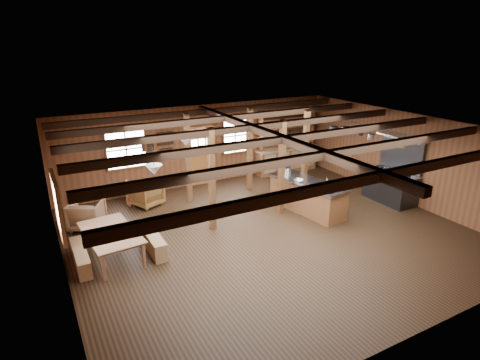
% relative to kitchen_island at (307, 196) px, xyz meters
% --- Properties ---
extents(room, '(10.04, 9.04, 2.84)m').
position_rel_kitchen_island_xyz_m(room, '(-1.80, -0.76, 0.92)').
color(room, black).
rests_on(room, ground).
extents(ceiling_joists, '(9.80, 8.82, 0.18)m').
position_rel_kitchen_island_xyz_m(ceiling_joists, '(-1.80, -0.59, 2.20)').
color(ceiling_joists, black).
rests_on(ceiling_joists, ceiling).
extents(timber_posts, '(3.95, 2.35, 2.80)m').
position_rel_kitchen_island_xyz_m(timber_posts, '(-1.28, 1.32, 0.92)').
color(timber_posts, '#4E3116').
rests_on(timber_posts, floor).
extents(back_door, '(1.02, 0.08, 2.15)m').
position_rel_kitchen_island_xyz_m(back_door, '(-1.80, 3.69, 0.40)').
color(back_door, brown).
rests_on(back_door, floor).
extents(window_back_left, '(1.32, 0.06, 1.32)m').
position_rel_kitchen_island_xyz_m(window_back_left, '(-4.40, 3.70, 1.12)').
color(window_back_left, white).
rests_on(window_back_left, wall_back).
extents(window_back_right, '(1.02, 0.06, 1.32)m').
position_rel_kitchen_island_xyz_m(window_back_right, '(-0.50, 3.70, 1.12)').
color(window_back_right, white).
rests_on(window_back_right, wall_back).
extents(window_left, '(0.14, 1.24, 1.32)m').
position_rel_kitchen_island_xyz_m(window_left, '(-6.76, -0.26, 1.12)').
color(window_left, white).
rests_on(window_left, wall_back).
extents(notice_boards, '(1.08, 0.03, 0.90)m').
position_rel_kitchen_island_xyz_m(notice_boards, '(-3.30, 3.69, 1.16)').
color(notice_boards, white).
rests_on(notice_boards, wall_back).
extents(back_counter, '(2.55, 0.60, 2.45)m').
position_rel_kitchen_island_xyz_m(back_counter, '(1.60, 3.44, 0.12)').
color(back_counter, brown).
rests_on(back_counter, floor).
extents(pendant_lamps, '(1.86, 2.36, 0.66)m').
position_rel_kitchen_island_xyz_m(pendant_lamps, '(-4.05, 0.24, 1.77)').
color(pendant_lamps, '#303033').
rests_on(pendant_lamps, ceiling).
extents(pot_rack, '(0.32, 3.00, 0.46)m').
position_rel_kitchen_island_xyz_m(pot_rack, '(1.61, -0.24, 1.78)').
color(pot_rack, '#303033').
rests_on(pot_rack, ceiling).
extents(kitchen_island, '(1.27, 2.61, 1.20)m').
position_rel_kitchen_island_xyz_m(kitchen_island, '(0.00, 0.00, 0.00)').
color(kitchen_island, brown).
rests_on(kitchen_island, floor).
extents(step_stool, '(0.50, 0.37, 0.42)m').
position_rel_kitchen_island_xyz_m(step_stool, '(1.20, 0.76, -0.27)').
color(step_stool, olive).
rests_on(step_stool, floor).
extents(commercial_range, '(0.86, 1.68, 2.08)m').
position_rel_kitchen_island_xyz_m(commercial_range, '(2.85, -0.64, 0.18)').
color(commercial_range, '#303033').
rests_on(commercial_range, floor).
extents(dining_table, '(1.26, 2.03, 0.68)m').
position_rel_kitchen_island_xyz_m(dining_table, '(-5.70, -0.05, -0.14)').
color(dining_table, '#936042').
rests_on(dining_table, floor).
extents(bench_wall, '(0.28, 1.48, 0.41)m').
position_rel_kitchen_island_xyz_m(bench_wall, '(-6.45, -0.05, -0.27)').
color(bench_wall, olive).
rests_on(bench_wall, floor).
extents(bench_aisle, '(0.30, 1.62, 0.45)m').
position_rel_kitchen_island_xyz_m(bench_aisle, '(-4.80, -0.05, -0.25)').
color(bench_aisle, olive).
rests_on(bench_aisle, floor).
extents(armchair_a, '(1.05, 1.06, 0.74)m').
position_rel_kitchen_island_xyz_m(armchair_a, '(-4.12, 2.67, -0.11)').
color(armchair_a, brown).
rests_on(armchair_a, floor).
extents(armchair_b, '(0.91, 0.93, 0.71)m').
position_rel_kitchen_island_xyz_m(armchair_b, '(-4.29, 3.04, -0.12)').
color(armchair_b, brown).
rests_on(armchair_b, floor).
extents(armchair_c, '(1.15, 1.16, 0.79)m').
position_rel_kitchen_island_xyz_m(armchair_c, '(-6.00, 1.90, -0.08)').
color(armchair_c, brown).
rests_on(armchair_c, floor).
extents(counter_pot, '(0.28, 0.28, 0.17)m').
position_rel_kitchen_island_xyz_m(counter_pot, '(-0.09, 0.98, 0.55)').
color(counter_pot, silver).
rests_on(counter_pot, kitchen_island).
extents(bowl, '(0.35, 0.35, 0.07)m').
position_rel_kitchen_island_xyz_m(bowl, '(-0.29, 0.09, 0.50)').
color(bowl, silver).
rests_on(bowl, kitchen_island).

